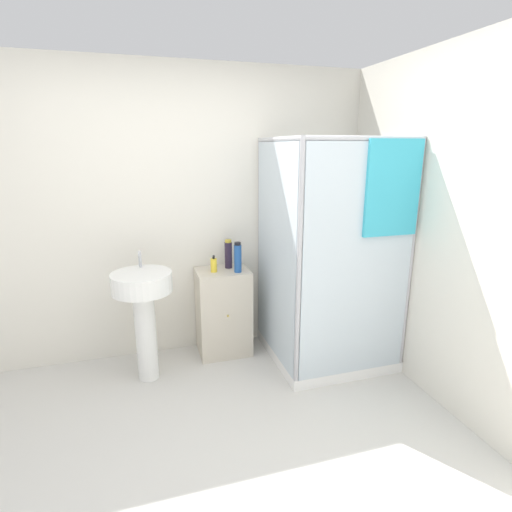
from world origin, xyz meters
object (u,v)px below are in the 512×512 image
(sink, at_px, (143,303))
(soap_dispenser, at_px, (214,265))
(shampoo_bottle_tall_black, at_px, (228,254))
(shampoo_bottle_blue, at_px, (238,258))

(sink, distance_m, soap_dispenser, 0.67)
(sink, xyz_separation_m, shampoo_bottle_tall_black, (0.75, 0.31, 0.26))
(soap_dispenser, distance_m, shampoo_bottle_tall_black, 0.18)
(sink, distance_m, shampoo_bottle_tall_black, 0.85)
(shampoo_bottle_tall_black, bearing_deg, sink, -157.64)
(soap_dispenser, xyz_separation_m, shampoo_bottle_tall_black, (0.15, 0.08, 0.06))
(soap_dispenser, height_order, shampoo_bottle_blue, shampoo_bottle_blue)
(sink, bearing_deg, soap_dispenser, 20.60)
(soap_dispenser, height_order, shampoo_bottle_tall_black, shampoo_bottle_tall_black)
(sink, xyz_separation_m, soap_dispenser, (0.60, 0.23, 0.19))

